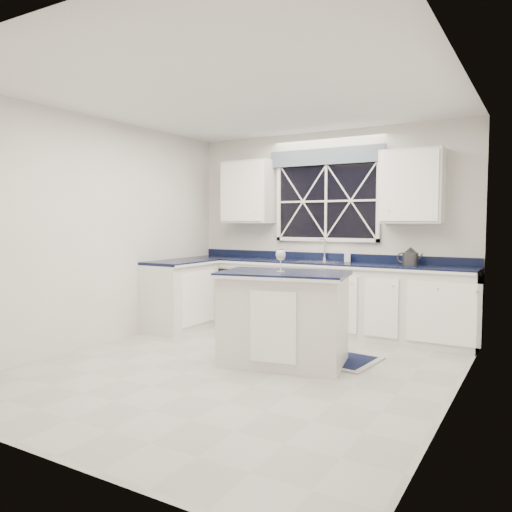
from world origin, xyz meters
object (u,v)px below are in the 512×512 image
Objects in this scene: wine_glass at (281,256)px; dishwasher at (248,295)px; kettle at (410,257)px; soap_bottle at (347,255)px; island at (284,318)px; faucet at (324,249)px.

dishwasher is at bearing 130.41° from wine_glass.
kettle is 0.85m from soap_bottle.
dishwasher is 3.44× the size of wine_glass.
dishwasher is 2.38m from kettle.
wine_glass reaches higher than soap_bottle.
island is 5.92× the size of wine_glass.
kettle is at bearing 50.55° from island.
kettle reaches higher than soap_bottle.
faucet is at bearing 88.49° from island.
faucet reaches higher than wine_glass.
faucet is at bearing 98.64° from wine_glass.
wine_glass is at bearing -81.36° from faucet.
dishwasher is 1.31m from faucet.
faucet reaches higher than island.
island is at bearing -118.43° from kettle.
wine_glass reaches higher than island.
dishwasher is at bearing 120.14° from island.
wine_glass reaches higher than dishwasher.
island is 4.47× the size of kettle.
faucet is 1.83m from wine_glass.
island is (1.40, -1.60, 0.07)m from dishwasher.
kettle reaches higher than dishwasher.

